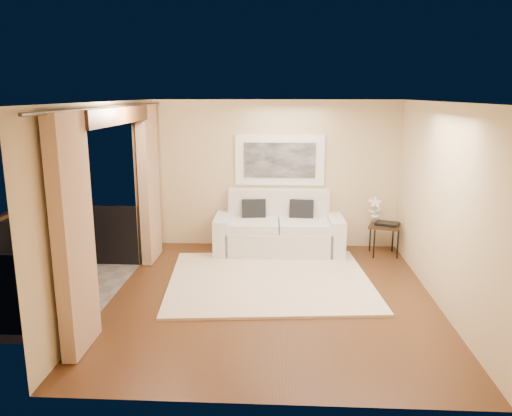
# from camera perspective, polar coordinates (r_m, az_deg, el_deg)

# --- Properties ---
(floor) EXTENTS (5.00, 5.00, 0.00)m
(floor) POSITION_cam_1_polar(r_m,az_deg,el_deg) (7.16, 1.88, -10.12)
(floor) COLOR #543118
(floor) RESTS_ON ground
(room_shell) EXTENTS (5.00, 6.40, 5.00)m
(room_shell) POSITION_cam_1_polar(r_m,az_deg,el_deg) (6.96, -16.06, 10.12)
(room_shell) COLOR white
(room_shell) RESTS_ON ground
(balcony) EXTENTS (1.81, 2.60, 1.17)m
(balcony) POSITION_cam_1_polar(r_m,az_deg,el_deg) (7.87, -23.17, -7.64)
(balcony) COLOR #605B56
(balcony) RESTS_ON ground
(curtains) EXTENTS (0.16, 4.80, 2.64)m
(curtains) POSITION_cam_1_polar(r_m,az_deg,el_deg) (7.10, -15.32, 0.55)
(curtains) COLOR tan
(curtains) RESTS_ON ground
(artwork) EXTENTS (1.62, 0.07, 0.92)m
(artwork) POSITION_cam_1_polar(r_m,az_deg,el_deg) (9.12, 2.72, 5.49)
(artwork) COLOR white
(artwork) RESTS_ON room_shell
(rug) EXTENTS (3.26, 2.91, 0.04)m
(rug) POSITION_cam_1_polar(r_m,az_deg,el_deg) (7.70, 1.56, -8.24)
(rug) COLOR beige
(rug) RESTS_ON floor
(sofa) EXTENTS (2.30, 1.03, 1.09)m
(sofa) POSITION_cam_1_polar(r_m,az_deg,el_deg) (9.02, 2.61, -2.61)
(sofa) COLOR silver
(sofa) RESTS_ON floor
(side_table) EXTENTS (0.64, 0.64, 0.55)m
(side_table) POSITION_cam_1_polar(r_m,az_deg,el_deg) (9.07, 14.46, -2.21)
(side_table) COLOR #321F10
(side_table) RESTS_ON floor
(tray) EXTENTS (0.46, 0.41, 0.05)m
(tray) POSITION_cam_1_polar(r_m,az_deg,el_deg) (9.04, 14.74, -1.74)
(tray) COLOR black
(tray) RESTS_ON side_table
(orchid) EXTENTS (0.25, 0.18, 0.46)m
(orchid) POSITION_cam_1_polar(r_m,az_deg,el_deg) (9.13, 13.45, -0.19)
(orchid) COLOR white
(orchid) RESTS_ON side_table
(bistro_table) EXTENTS (0.82, 0.82, 0.78)m
(bistro_table) POSITION_cam_1_polar(r_m,az_deg,el_deg) (7.90, -21.15, -3.43)
(bistro_table) COLOR #321F10
(bistro_table) RESTS_ON balcony
(balcony_chair_far) EXTENTS (0.55, 0.56, 1.07)m
(balcony_chair_far) POSITION_cam_1_polar(r_m,az_deg,el_deg) (8.42, -23.72, -3.19)
(balcony_chair_far) COLOR #321F10
(balcony_chair_far) RESTS_ON balcony
(balcony_chair_near) EXTENTS (0.43, 0.43, 0.93)m
(balcony_chair_near) POSITION_cam_1_polar(r_m,az_deg,el_deg) (7.75, -22.73, -5.12)
(balcony_chair_near) COLOR #321F10
(balcony_chair_near) RESTS_ON balcony
(ice_bucket) EXTENTS (0.18, 0.18, 0.20)m
(ice_bucket) POSITION_cam_1_polar(r_m,az_deg,el_deg) (7.97, -21.67, -1.97)
(ice_bucket) COLOR silver
(ice_bucket) RESTS_ON bistro_table
(candle) EXTENTS (0.06, 0.06, 0.07)m
(candle) POSITION_cam_1_polar(r_m,az_deg,el_deg) (8.01, -20.37, -2.27)
(candle) COLOR red
(candle) RESTS_ON bistro_table
(vase) EXTENTS (0.04, 0.04, 0.18)m
(vase) POSITION_cam_1_polar(r_m,az_deg,el_deg) (7.69, -22.39, -2.64)
(vase) COLOR white
(vase) RESTS_ON bistro_table
(glass_a) EXTENTS (0.06, 0.06, 0.12)m
(glass_a) POSITION_cam_1_polar(r_m,az_deg,el_deg) (7.75, -20.65, -2.61)
(glass_a) COLOR silver
(glass_a) RESTS_ON bistro_table
(glass_b) EXTENTS (0.06, 0.06, 0.12)m
(glass_b) POSITION_cam_1_polar(r_m,az_deg,el_deg) (7.85, -20.05, -2.36)
(glass_b) COLOR silver
(glass_b) RESTS_ON bistro_table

